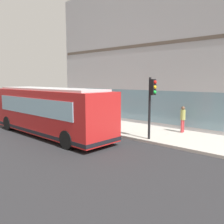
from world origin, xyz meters
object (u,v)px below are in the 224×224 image
pedestrian_near_building_entrance (67,110)px  pedestrian_by_light_pole (183,117)px  city_bus_nearside (49,112)px  traffic_light_near_corner (152,96)px

pedestrian_near_building_entrance → pedestrian_by_light_pole: size_ratio=0.89×
city_bus_nearside → traffic_light_near_corner: bearing=-62.9°
city_bus_nearside → pedestrian_by_light_pole: bearing=-46.9°
city_bus_nearside → traffic_light_near_corner: traffic_light_near_corner is taller
pedestrian_by_light_pole → city_bus_nearside: bearing=133.1°
city_bus_nearside → pedestrian_near_building_entrance: (4.05, 3.46, -0.52)m
traffic_light_near_corner → city_bus_nearside: bearing=117.1°
traffic_light_near_corner → pedestrian_by_light_pole: 3.36m
pedestrian_near_building_entrance → pedestrian_by_light_pole: pedestrian_by_light_pole is taller
traffic_light_near_corner → pedestrian_near_building_entrance: bearing=83.3°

